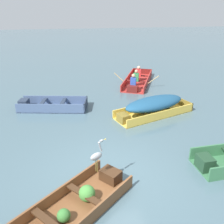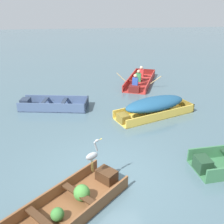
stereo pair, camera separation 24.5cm
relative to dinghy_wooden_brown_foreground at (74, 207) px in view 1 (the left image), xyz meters
name	(u,v)px [view 1 (the left image)]	position (x,y,z in m)	size (l,w,h in m)	color
ground_plane	(109,179)	(0.91, 0.96, -0.13)	(80.00, 80.00, 0.00)	#47606B
dinghy_wooden_brown_foreground	(74,207)	(0.00, 0.00, 0.00)	(3.14, 3.01, 0.42)	brown
skiff_slate_blue_near_moored	(50,106)	(-0.90, 5.95, 0.02)	(2.98, 1.52, 0.41)	#475B7F
skiff_yellow_mid_moored	(154,105)	(3.27, 4.63, 0.29)	(3.43, 2.11, 0.75)	#E5BC47
rowboat_red_with_crew	(137,81)	(3.66, 8.78, 0.06)	(2.69, 3.93, 0.92)	#AD2D28
heron_on_dinghy	(97,155)	(0.59, 0.77, 0.76)	(0.43, 0.29, 0.84)	olive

